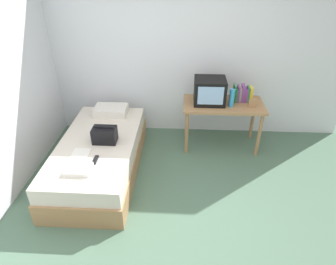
{
  "coord_description": "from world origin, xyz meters",
  "views": [
    {
      "loc": [
        0.06,
        -2.35,
        2.55
      ],
      "look_at": [
        -0.12,
        0.9,
        0.56
      ],
      "focal_mm": 31.04,
      "sensor_mm": 36.0,
      "label": 1
    }
  ],
  "objects_px": {
    "bed": "(100,156)",
    "handbag": "(105,135)",
    "picture_frame": "(253,103)",
    "pillow": "(111,110)",
    "water_bottle": "(232,98)",
    "book_row": "(242,94)",
    "desk": "(223,109)",
    "magazine": "(80,155)",
    "folded_towel": "(79,169)",
    "tv": "(210,91)",
    "remote_dark": "(95,160)"
  },
  "relations": [
    {
      "from": "bed",
      "to": "handbag",
      "type": "height_order",
      "value": "handbag"
    },
    {
      "from": "picture_frame",
      "to": "pillow",
      "type": "relative_size",
      "value": 0.26
    },
    {
      "from": "water_bottle",
      "to": "handbag",
      "type": "relative_size",
      "value": 0.86
    },
    {
      "from": "picture_frame",
      "to": "book_row",
      "type": "bearing_deg",
      "value": 119.8
    },
    {
      "from": "desk",
      "to": "book_row",
      "type": "distance_m",
      "value": 0.35
    },
    {
      "from": "magazine",
      "to": "folded_towel",
      "type": "height_order",
      "value": "folded_towel"
    },
    {
      "from": "tv",
      "to": "bed",
      "type": "bearing_deg",
      "value": -152.8
    },
    {
      "from": "picture_frame",
      "to": "remote_dark",
      "type": "relative_size",
      "value": 0.8
    },
    {
      "from": "bed",
      "to": "desk",
      "type": "distance_m",
      "value": 1.88
    },
    {
      "from": "magazine",
      "to": "book_row",
      "type": "bearing_deg",
      "value": 29.32
    },
    {
      "from": "desk",
      "to": "water_bottle",
      "type": "relative_size",
      "value": 4.51
    },
    {
      "from": "picture_frame",
      "to": "folded_towel",
      "type": "relative_size",
      "value": 0.44
    },
    {
      "from": "book_row",
      "to": "pillow",
      "type": "distance_m",
      "value": 1.97
    },
    {
      "from": "bed",
      "to": "pillow",
      "type": "xyz_separation_m",
      "value": [
        0.02,
        0.75,
        0.31
      ]
    },
    {
      "from": "water_bottle",
      "to": "remote_dark",
      "type": "relative_size",
      "value": 1.65
    },
    {
      "from": "bed",
      "to": "remote_dark",
      "type": "relative_size",
      "value": 12.82
    },
    {
      "from": "tv",
      "to": "magazine",
      "type": "height_order",
      "value": "tv"
    },
    {
      "from": "bed",
      "to": "water_bottle",
      "type": "relative_size",
      "value": 7.77
    },
    {
      "from": "picture_frame",
      "to": "handbag",
      "type": "height_order",
      "value": "picture_frame"
    },
    {
      "from": "water_bottle",
      "to": "folded_towel",
      "type": "xyz_separation_m",
      "value": [
        -1.82,
        -1.27,
        -0.33
      ]
    },
    {
      "from": "bed",
      "to": "book_row",
      "type": "xyz_separation_m",
      "value": [
        1.96,
        0.84,
        0.59
      ]
    },
    {
      "from": "water_bottle",
      "to": "picture_frame",
      "type": "height_order",
      "value": "water_bottle"
    },
    {
      "from": "bed",
      "to": "picture_frame",
      "type": "relative_size",
      "value": 16.11
    },
    {
      "from": "picture_frame",
      "to": "folded_towel",
      "type": "bearing_deg",
      "value": -149.17
    },
    {
      "from": "tv",
      "to": "book_row",
      "type": "distance_m",
      "value": 0.5
    },
    {
      "from": "picture_frame",
      "to": "handbag",
      "type": "relative_size",
      "value": 0.41
    },
    {
      "from": "remote_dark",
      "to": "folded_towel",
      "type": "bearing_deg",
      "value": -123.11
    },
    {
      "from": "remote_dark",
      "to": "water_bottle",
      "type": "bearing_deg",
      "value": 32.38
    },
    {
      "from": "picture_frame",
      "to": "water_bottle",
      "type": "bearing_deg",
      "value": 178.02
    },
    {
      "from": "desk",
      "to": "picture_frame",
      "type": "xyz_separation_m",
      "value": [
        0.39,
        -0.1,
        0.15
      ]
    },
    {
      "from": "picture_frame",
      "to": "handbag",
      "type": "distance_m",
      "value": 2.08
    },
    {
      "from": "pillow",
      "to": "handbag",
      "type": "bearing_deg",
      "value": -82.84
    },
    {
      "from": "bed",
      "to": "desk",
      "type": "relative_size",
      "value": 1.72
    },
    {
      "from": "folded_towel",
      "to": "handbag",
      "type": "bearing_deg",
      "value": 76.01
    },
    {
      "from": "water_bottle",
      "to": "folded_towel",
      "type": "distance_m",
      "value": 2.25
    },
    {
      "from": "tv",
      "to": "book_row",
      "type": "xyz_separation_m",
      "value": [
        0.49,
        0.08,
        -0.07
      ]
    },
    {
      "from": "magazine",
      "to": "desk",
      "type": "bearing_deg",
      "value": 30.64
    },
    {
      "from": "tv",
      "to": "folded_towel",
      "type": "distance_m",
      "value": 2.09
    },
    {
      "from": "picture_frame",
      "to": "remote_dark",
      "type": "height_order",
      "value": "picture_frame"
    },
    {
      "from": "desk",
      "to": "picture_frame",
      "type": "relative_size",
      "value": 9.35
    },
    {
      "from": "magazine",
      "to": "remote_dark",
      "type": "relative_size",
      "value": 1.86
    },
    {
      "from": "desk",
      "to": "tv",
      "type": "distance_m",
      "value": 0.35
    },
    {
      "from": "tv",
      "to": "picture_frame",
      "type": "bearing_deg",
      "value": -11.15
    },
    {
      "from": "water_bottle",
      "to": "picture_frame",
      "type": "relative_size",
      "value": 2.07
    },
    {
      "from": "desk",
      "to": "picture_frame",
      "type": "distance_m",
      "value": 0.43
    },
    {
      "from": "bed",
      "to": "picture_frame",
      "type": "height_order",
      "value": "picture_frame"
    },
    {
      "from": "pillow",
      "to": "bed",
      "type": "bearing_deg",
      "value": -91.21
    },
    {
      "from": "magazine",
      "to": "folded_towel",
      "type": "relative_size",
      "value": 1.04
    },
    {
      "from": "bed",
      "to": "picture_frame",
      "type": "xyz_separation_m",
      "value": [
        2.08,
        0.64,
        0.54
      ]
    },
    {
      "from": "pillow",
      "to": "folded_towel",
      "type": "relative_size",
      "value": 1.73
    }
  ]
}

